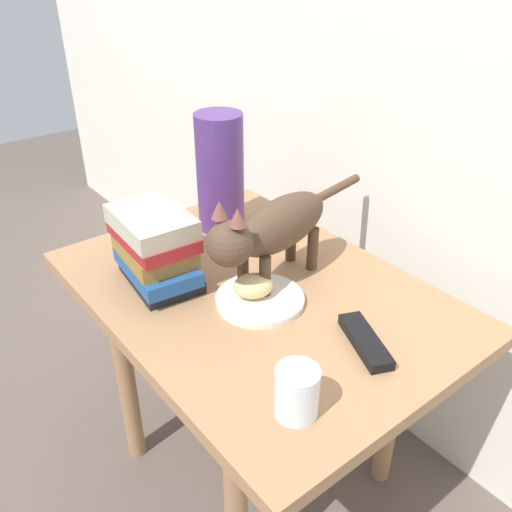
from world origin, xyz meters
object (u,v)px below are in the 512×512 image
at_px(plate, 260,299).
at_px(book_stack, 155,248).
at_px(cat, 272,228).
at_px(candle_jar, 297,394).
at_px(green_vase, 220,173).
at_px(side_table, 256,316).
at_px(bread_roll, 253,286).
at_px(tv_remote, 365,341).

distance_m(plate, book_stack, 0.24).
height_order(cat, candle_jar, cat).
relative_size(book_stack, green_vase, 0.76).
relative_size(book_stack, candle_jar, 2.59).
relative_size(side_table, plate, 4.69).
height_order(bread_roll, book_stack, book_stack).
xyz_separation_m(plate, green_vase, (-0.32, 0.13, 0.14)).
relative_size(cat, candle_jar, 5.58).
height_order(plate, candle_jar, candle_jar).
bearing_deg(plate, green_vase, 157.59).
xyz_separation_m(side_table, candle_jar, (0.31, -0.16, 0.11)).
height_order(bread_roll, candle_jar, candle_jar).
bearing_deg(tv_remote, book_stack, -132.51).
xyz_separation_m(bread_roll, candle_jar, (0.27, -0.13, -0.00)).
xyz_separation_m(plate, bread_roll, (-0.01, -0.01, 0.03)).
bearing_deg(plate, tv_remote, 16.29).
distance_m(book_stack, candle_jar, 0.46).
relative_size(plate, tv_remote, 1.20).
height_order(candle_jar, tv_remote, candle_jar).
relative_size(bread_roll, tv_remote, 0.53).
relative_size(bread_roll, book_stack, 0.36).
relative_size(candle_jar, tv_remote, 0.57).
height_order(side_table, book_stack, book_stack).
bearing_deg(cat, bread_roll, -66.50).
xyz_separation_m(cat, book_stack, (-0.16, -0.18, -0.05)).
bearing_deg(plate, book_stack, -148.47).
bearing_deg(tv_remote, side_table, -147.65).
relative_size(plate, green_vase, 0.62).
height_order(side_table, candle_jar, candle_jar).
bearing_deg(green_vase, candle_jar, -24.92).
xyz_separation_m(cat, candle_jar, (0.31, -0.20, -0.09)).
distance_m(side_table, tv_remote, 0.28).
bearing_deg(green_vase, tv_remote, -6.96).
height_order(cat, tv_remote, cat).
bearing_deg(cat, book_stack, -130.35).
distance_m(bread_roll, green_vase, 0.36).
bearing_deg(tv_remote, cat, -155.95).
bearing_deg(bread_roll, candle_jar, -25.25).
relative_size(side_table, tv_remote, 5.64).
relative_size(plate, cat, 0.38).
relative_size(bread_roll, candle_jar, 0.94).
bearing_deg(bread_roll, plate, 48.56).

